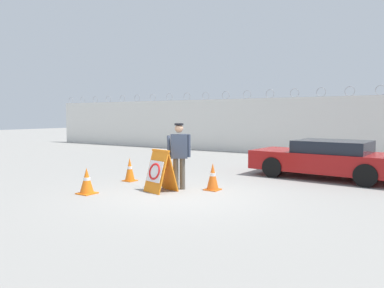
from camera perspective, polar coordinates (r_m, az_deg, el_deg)
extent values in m
plane|color=gray|center=(9.50, -1.62, -7.87)|extent=(90.00, 90.00, 0.00)
cube|color=silver|center=(19.55, 17.11, 2.57)|extent=(36.00, 0.30, 2.93)
torus|color=gray|center=(29.61, -17.98, 6.36)|extent=(0.47, 0.03, 0.47)
torus|color=gray|center=(28.62, -16.31, 6.47)|extent=(0.47, 0.03, 0.47)
torus|color=gray|center=(27.65, -14.52, 6.59)|extent=(0.47, 0.03, 0.47)
torus|color=gray|center=(26.71, -12.60, 6.70)|extent=(0.47, 0.03, 0.47)
torus|color=gray|center=(25.81, -10.55, 6.82)|extent=(0.47, 0.03, 0.47)
torus|color=gray|center=(24.93, -8.34, 6.93)|extent=(0.47, 0.03, 0.47)
torus|color=gray|center=(24.10, -5.98, 7.05)|extent=(0.47, 0.03, 0.47)
torus|color=gray|center=(23.31, -3.46, 7.15)|extent=(0.47, 0.03, 0.47)
torus|color=gray|center=(22.57, -0.76, 7.25)|extent=(0.47, 0.03, 0.47)
torus|color=gray|center=(21.88, 2.12, 7.34)|extent=(0.47, 0.03, 0.47)
torus|color=gray|center=(21.25, 5.17, 7.41)|extent=(0.47, 0.03, 0.47)
torus|color=gray|center=(20.68, 8.41, 7.47)|extent=(0.47, 0.03, 0.47)
torus|color=gray|center=(20.18, 11.81, 7.50)|extent=(0.47, 0.03, 0.47)
torus|color=gray|center=(19.76, 15.38, 7.51)|extent=(0.47, 0.03, 0.47)
torus|color=gray|center=(19.41, 19.09, 7.48)|extent=(0.47, 0.03, 0.47)
torus|color=gray|center=(19.14, 22.91, 7.42)|extent=(0.47, 0.03, 0.47)
torus|color=gray|center=(18.96, 26.83, 7.33)|extent=(0.47, 0.03, 0.47)
cube|color=orange|center=(9.86, -5.51, -4.28)|extent=(0.73, 0.51, 1.08)
cube|color=orange|center=(10.05, -4.04, -4.10)|extent=(0.73, 0.51, 1.08)
cube|color=orange|center=(9.89, -4.79, -1.01)|extent=(0.70, 0.24, 0.05)
cube|color=white|center=(9.83, -5.67, -4.18)|extent=(0.59, 0.32, 0.54)
torus|color=red|center=(9.83, -5.73, -4.18)|extent=(0.48, 0.29, 0.45)
cylinder|color=#514C42|center=(10.24, -1.48, -4.55)|extent=(0.15, 0.15, 0.85)
cylinder|color=#514C42|center=(10.22, -2.49, -4.57)|extent=(0.15, 0.15, 0.85)
cube|color=#384256|center=(10.14, -2.00, -0.35)|extent=(0.48, 0.45, 0.66)
sphere|color=tan|center=(10.11, -2.00, 2.38)|extent=(0.23, 0.23, 0.23)
cylinder|color=#384256|center=(10.17, -0.47, -0.26)|extent=(0.09, 0.09, 0.62)
cylinder|color=#384256|center=(10.22, -3.56, -0.39)|extent=(0.29, 0.32, 0.60)
cylinder|color=black|center=(10.11, -2.00, 3.04)|extent=(0.24, 0.24, 0.05)
cube|color=orange|center=(10.21, 3.16, -6.93)|extent=(0.38, 0.38, 0.03)
cone|color=orange|center=(10.14, 3.17, -4.89)|extent=(0.32, 0.32, 0.71)
cylinder|color=white|center=(10.13, 3.17, -4.69)|extent=(0.16, 0.16, 0.10)
cube|color=orange|center=(11.71, -9.45, -5.52)|extent=(0.35, 0.35, 0.03)
cone|color=orange|center=(11.65, -9.47, -3.77)|extent=(0.30, 0.30, 0.69)
cylinder|color=white|center=(11.65, -9.47, -3.61)|extent=(0.15, 0.15, 0.10)
cube|color=orange|center=(10.08, -15.71, -7.23)|extent=(0.42, 0.42, 0.03)
cone|color=orange|center=(10.02, -15.75, -5.34)|extent=(0.36, 0.36, 0.64)
cylinder|color=white|center=(10.02, -15.75, -5.16)|extent=(0.18, 0.18, 0.09)
cylinder|color=black|center=(12.48, 12.16, -3.48)|extent=(0.67, 0.24, 0.66)
cylinder|color=black|center=(14.14, 15.20, -2.61)|extent=(0.67, 0.24, 0.66)
cylinder|color=black|center=(11.62, 24.94, -4.37)|extent=(0.67, 0.24, 0.66)
cylinder|color=black|center=(13.40, 26.51, -3.31)|extent=(0.67, 0.24, 0.66)
cube|color=maroon|center=(12.81, 19.61, -2.50)|extent=(4.66, 2.24, 0.61)
cube|color=black|center=(12.70, 20.65, -0.34)|extent=(2.29, 1.88, 0.38)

